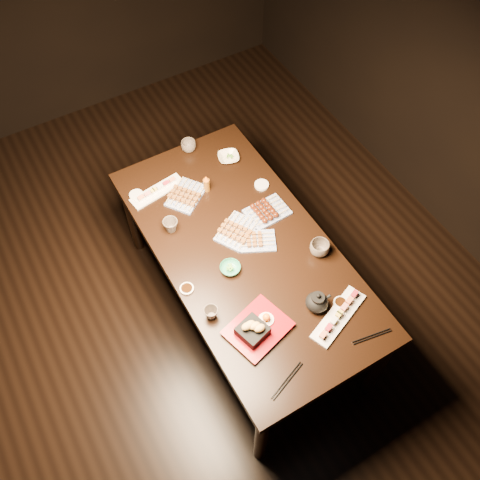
# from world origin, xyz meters

# --- Properties ---
(ground) EXTENTS (5.00, 5.00, 0.00)m
(ground) POSITION_xyz_m (0.00, 0.00, 0.00)
(ground) COLOR black
(ground) RESTS_ON ground
(dining_table) EXTENTS (0.95, 1.82, 0.75)m
(dining_table) POSITION_xyz_m (0.34, 0.05, 0.38)
(dining_table) COLOR black
(dining_table) RESTS_ON ground
(sushi_platter_near) EXTENTS (0.39, 0.23, 0.05)m
(sushi_platter_near) POSITION_xyz_m (0.54, -0.56, 0.77)
(sushi_platter_near) COLOR white
(sushi_platter_near) RESTS_ON dining_table
(sushi_platter_far) EXTENTS (0.35, 0.15, 0.04)m
(sushi_platter_far) POSITION_xyz_m (0.10, 0.67, 0.77)
(sushi_platter_far) COLOR white
(sushi_platter_far) RESTS_ON dining_table
(yakitori_plate_center) EXTENTS (0.29, 0.27, 0.06)m
(yakitori_plate_center) POSITION_xyz_m (0.36, 0.17, 0.78)
(yakitori_plate_center) COLOR #828EB6
(yakitori_plate_center) RESTS_ON dining_table
(yakitori_plate_right) EXTENTS (0.25, 0.22, 0.05)m
(yakitori_plate_right) POSITION_xyz_m (0.43, 0.05, 0.78)
(yakitori_plate_right) COLOR #828EB6
(yakitori_plate_right) RESTS_ON dining_table
(yakitori_plate_left) EXTENTS (0.30, 0.28, 0.06)m
(yakitori_plate_left) POSITION_xyz_m (0.23, 0.55, 0.78)
(yakitori_plate_left) COLOR #828EB6
(yakitori_plate_left) RESTS_ON dining_table
(tsukune_plate) EXTENTS (0.25, 0.19, 0.06)m
(tsukune_plate) POSITION_xyz_m (0.59, 0.20, 0.78)
(tsukune_plate) COLOR #828EB6
(tsukune_plate) RESTS_ON dining_table
(edamame_bowl_green) EXTENTS (0.14, 0.14, 0.04)m
(edamame_bowl_green) POSITION_xyz_m (0.20, -0.04, 0.77)
(edamame_bowl_green) COLOR #2E8D63
(edamame_bowl_green) RESTS_ON dining_table
(edamame_bowl_cream) EXTENTS (0.16, 0.16, 0.03)m
(edamame_bowl_cream) POSITION_xyz_m (0.60, 0.69, 0.77)
(edamame_bowl_cream) COLOR beige
(edamame_bowl_cream) RESTS_ON dining_table
(tempura_tray) EXTENTS (0.36, 0.32, 0.11)m
(tempura_tray) POSITION_xyz_m (0.15, -0.42, 0.81)
(tempura_tray) COLOR black
(tempura_tray) RESTS_ON dining_table
(teacup_near_left) EXTENTS (0.08, 0.08, 0.07)m
(teacup_near_left) POSITION_xyz_m (-0.02, -0.23, 0.79)
(teacup_near_left) COLOR #51473E
(teacup_near_left) RESTS_ON dining_table
(teacup_mid_right) EXTENTS (0.13, 0.13, 0.09)m
(teacup_mid_right) POSITION_xyz_m (0.69, -0.18, 0.79)
(teacup_mid_right) COLOR #51473E
(teacup_mid_right) RESTS_ON dining_table
(teacup_far_left) EXTENTS (0.10, 0.10, 0.08)m
(teacup_far_left) POSITION_xyz_m (0.05, 0.37, 0.79)
(teacup_far_left) COLOR #51473E
(teacup_far_left) RESTS_ON dining_table
(teacup_far_right) EXTENTS (0.11, 0.11, 0.08)m
(teacup_far_right) POSITION_xyz_m (0.42, 0.88, 0.79)
(teacup_far_right) COLOR #51473E
(teacup_far_right) RESTS_ON dining_table
(teapot) EXTENTS (0.16, 0.16, 0.12)m
(teapot) POSITION_xyz_m (0.48, -0.45, 0.81)
(teapot) COLOR black
(teapot) RESTS_ON dining_table
(condiment_bottle) EXTENTS (0.05, 0.05, 0.12)m
(condiment_bottle) POSITION_xyz_m (0.36, 0.53, 0.81)
(condiment_bottle) COLOR brown
(condiment_bottle) RESTS_ON dining_table
(sauce_dish_west) EXTENTS (0.10, 0.10, 0.01)m
(sauce_dish_west) POSITION_xyz_m (-0.06, -0.02, 0.76)
(sauce_dish_west) COLOR white
(sauce_dish_west) RESTS_ON dining_table
(sauce_dish_east) EXTENTS (0.10, 0.10, 0.02)m
(sauce_dish_east) POSITION_xyz_m (0.67, 0.39, 0.76)
(sauce_dish_east) COLOR white
(sauce_dish_east) RESTS_ON dining_table
(sauce_dish_se) EXTENTS (0.09, 0.09, 0.01)m
(sauce_dish_se) POSITION_xyz_m (0.60, -0.50, 0.76)
(sauce_dish_se) COLOR white
(sauce_dish_se) RESTS_ON dining_table
(sauce_dish_nw) EXTENTS (0.11, 0.11, 0.01)m
(sauce_dish_nw) POSITION_xyz_m (-0.02, 0.70, 0.76)
(sauce_dish_nw) COLOR white
(sauce_dish_nw) RESTS_ON dining_table
(chopsticks_near) EXTENTS (0.23, 0.10, 0.01)m
(chopsticks_near) POSITION_xyz_m (0.13, -0.71, 0.75)
(chopsticks_near) COLOR black
(chopsticks_near) RESTS_ON dining_table
(chopsticks_se) EXTENTS (0.22, 0.06, 0.01)m
(chopsticks_se) POSITION_xyz_m (0.63, -0.74, 0.75)
(chopsticks_se) COLOR black
(chopsticks_se) RESTS_ON dining_table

